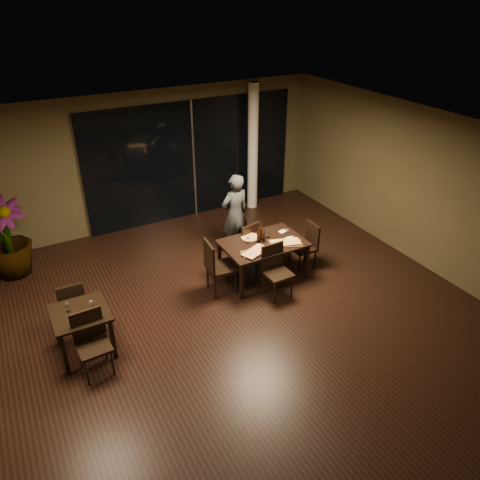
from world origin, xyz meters
The scene contains 32 objects.
ground centered at (0.00, 0.00, 0.00)m, with size 8.00×8.00×0.00m, color black.
wall_back centered at (0.00, 4.05, 1.50)m, with size 8.00×0.10×3.00m, color #433B23.
wall_front centered at (0.00, -4.05, 1.50)m, with size 8.00×0.10×3.00m, color #433B23.
wall_right centered at (4.05, 0.00, 1.50)m, with size 0.10×8.00×3.00m, color #433B23.
ceiling centered at (0.00, 0.00, 3.02)m, with size 8.00×8.00×0.04m, color white.
window_panel centered at (1.00, 3.96, 1.35)m, with size 5.00×0.06×2.70m, color black.
column centered at (2.40, 3.65, 1.50)m, with size 0.24×0.24×3.00m, color silver.
main_table centered at (1.00, 0.80, 0.68)m, with size 1.50×1.00×0.75m.
side_table centered at (-2.40, 0.30, 0.62)m, with size 0.80×0.80×0.75m.
chair_main_far centered at (0.94, 1.32, 0.52)m, with size 0.51×0.51×0.93m.
chair_main_near centered at (0.92, 0.24, 0.54)m, with size 0.46×0.46×0.96m.
chair_main_left centered at (0.02, 0.76, 0.58)m, with size 0.52×0.52×1.04m.
chair_main_right centered at (1.93, 0.71, 0.52)m, with size 0.45×0.45×0.93m.
chair_side_far centered at (-2.42, 0.97, 0.49)m, with size 0.41×0.41×0.87m.
chair_side_near centered at (-2.36, -0.11, 0.54)m, with size 0.47×0.47×0.96m.
diner centered at (1.00, 1.91, 0.84)m, with size 0.57×0.38×1.69m, color #2C2E31.
potted_plant centered at (-3.13, 3.17, 0.76)m, with size 0.83×0.83×1.52m, color #194818.
pizza_board_left centered at (0.68, 0.54, 0.76)m, with size 0.51×0.26×0.01m, color #462F16.
pizza_board_right centered at (1.33, 0.56, 0.76)m, with size 0.60×0.30×0.01m, color #482917.
oblong_pizza_left centered at (0.68, 0.54, 0.77)m, with size 0.49×0.24×0.02m, color maroon, non-canonical shape.
oblong_pizza_right centered at (1.33, 0.56, 0.77)m, with size 0.51×0.23×0.02m, color maroon, non-canonical shape.
round_pizza centered at (0.87, 1.06, 0.76)m, with size 0.33×0.33×0.01m, color red.
bottle_a centered at (0.92, 0.84, 0.90)m, with size 0.07×0.07×0.31m, color black, non-canonical shape.
bottle_b centered at (1.02, 0.81, 0.88)m, with size 0.06×0.06×0.26m, color black, non-canonical shape.
bottle_c centered at (0.98, 0.89, 0.93)m, with size 0.08×0.08×0.36m, color black, non-canonical shape.
tumbler_left centered at (0.75, 0.92, 0.79)m, with size 0.08×0.08×0.09m, color white.
tumbler_right centered at (1.17, 0.92, 0.79)m, with size 0.08×0.08×0.09m, color white.
napkin_near centered at (1.51, 0.69, 0.76)m, with size 0.18×0.10×0.01m, color white.
napkin_far centered at (1.55, 0.98, 0.76)m, with size 0.18×0.10×0.01m, color white.
wine_glass_a centered at (-2.54, 0.39, 0.83)m, with size 0.07×0.07×0.16m, color white, non-canonical shape.
wine_glass_b centered at (-2.23, 0.22, 0.85)m, with size 0.09×0.09×0.19m, color white, non-canonical shape.
side_napkin centered at (-2.39, 0.12, 0.76)m, with size 0.18×0.11×0.01m, color silver.
Camera 1 is at (-2.93, -5.55, 4.96)m, focal length 35.00 mm.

